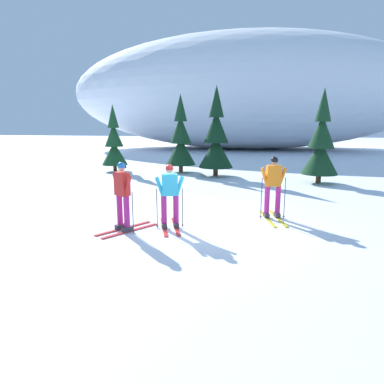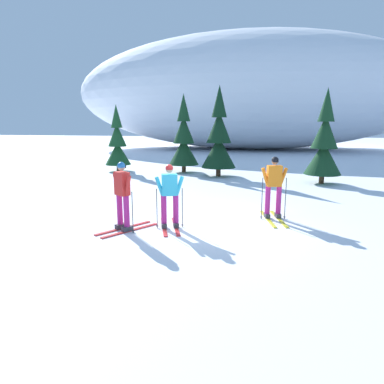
{
  "view_description": "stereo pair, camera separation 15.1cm",
  "coord_description": "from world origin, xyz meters",
  "px_view_note": "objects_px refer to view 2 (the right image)",
  "views": [
    {
      "loc": [
        1.21,
        -8.93,
        2.82
      ],
      "look_at": [
        -0.3,
        0.11,
        0.95
      ],
      "focal_mm": 32.1,
      "sensor_mm": 36.0,
      "label": 1
    },
    {
      "loc": [
        1.36,
        -8.9,
        2.82
      ],
      "look_at": [
        -0.3,
        0.11,
        0.95
      ],
      "focal_mm": 32.1,
      "sensor_mm": 36.0,
      "label": 2
    }
  ],
  "objects_px": {
    "pine_tree_far_right": "(324,144)",
    "pine_tree_center_left": "(184,140)",
    "skier_orange_jacket": "(274,187)",
    "pine_tree_center_right": "(219,139)",
    "skier_cyan_jacket": "(170,195)",
    "skier_red_jacket": "(123,195)",
    "pine_tree_far_left": "(117,144)"
  },
  "relations": [
    {
      "from": "pine_tree_far_right",
      "to": "pine_tree_center_left",
      "type": "bearing_deg",
      "value": 160.74
    },
    {
      "from": "skier_orange_jacket",
      "to": "pine_tree_center_right",
      "type": "relative_size",
      "value": 0.39
    },
    {
      "from": "skier_cyan_jacket",
      "to": "pine_tree_center_right",
      "type": "bearing_deg",
      "value": 88.15
    },
    {
      "from": "skier_orange_jacket",
      "to": "pine_tree_center_left",
      "type": "relative_size",
      "value": 0.42
    },
    {
      "from": "skier_red_jacket",
      "to": "skier_orange_jacket",
      "type": "xyz_separation_m",
      "value": [
        3.92,
        1.91,
        0.02
      ]
    },
    {
      "from": "pine_tree_center_left",
      "to": "pine_tree_center_right",
      "type": "distance_m",
      "value": 2.39
    },
    {
      "from": "skier_red_jacket",
      "to": "skier_orange_jacket",
      "type": "distance_m",
      "value": 4.36
    },
    {
      "from": "skier_red_jacket",
      "to": "pine_tree_center_left",
      "type": "relative_size",
      "value": 0.42
    },
    {
      "from": "pine_tree_center_right",
      "to": "pine_tree_far_right",
      "type": "bearing_deg",
      "value": -15.26
    },
    {
      "from": "skier_cyan_jacket",
      "to": "pine_tree_center_left",
      "type": "relative_size",
      "value": 0.4
    },
    {
      "from": "skier_red_jacket",
      "to": "pine_tree_far_right",
      "type": "xyz_separation_m",
      "value": [
        6.44,
        8.44,
        0.86
      ]
    },
    {
      "from": "pine_tree_far_left",
      "to": "pine_tree_far_right",
      "type": "xyz_separation_m",
      "value": [
        10.98,
        -2.23,
        0.22
      ]
    },
    {
      "from": "skier_cyan_jacket",
      "to": "pine_tree_center_right",
      "type": "height_order",
      "value": "pine_tree_center_right"
    },
    {
      "from": "pine_tree_far_left",
      "to": "pine_tree_far_right",
      "type": "height_order",
      "value": "pine_tree_far_right"
    },
    {
      "from": "skier_red_jacket",
      "to": "pine_tree_center_right",
      "type": "xyz_separation_m",
      "value": [
        1.45,
        9.81,
        1.0
      ]
    },
    {
      "from": "pine_tree_far_left",
      "to": "skier_orange_jacket",
      "type": "bearing_deg",
      "value": -46.02
    },
    {
      "from": "skier_orange_jacket",
      "to": "pine_tree_far_left",
      "type": "height_order",
      "value": "pine_tree_far_left"
    },
    {
      "from": "skier_cyan_jacket",
      "to": "pine_tree_far_left",
      "type": "distance_m",
      "value": 11.74
    },
    {
      "from": "skier_cyan_jacket",
      "to": "skier_red_jacket",
      "type": "xyz_separation_m",
      "value": [
        -1.15,
        -0.43,
        0.05
      ]
    },
    {
      "from": "pine_tree_far_left",
      "to": "pine_tree_center_left",
      "type": "distance_m",
      "value": 3.89
    },
    {
      "from": "pine_tree_center_left",
      "to": "pine_tree_far_right",
      "type": "distance_m",
      "value": 7.52
    },
    {
      "from": "skier_red_jacket",
      "to": "skier_cyan_jacket",
      "type": "bearing_deg",
      "value": 20.47
    },
    {
      "from": "skier_cyan_jacket",
      "to": "skier_orange_jacket",
      "type": "relative_size",
      "value": 0.94
    },
    {
      "from": "skier_orange_jacket",
      "to": "pine_tree_far_left",
      "type": "distance_m",
      "value": 12.19
    },
    {
      "from": "skier_cyan_jacket",
      "to": "pine_tree_center_left",
      "type": "bearing_deg",
      "value": 99.76
    },
    {
      "from": "skier_orange_jacket",
      "to": "pine_tree_far_right",
      "type": "relative_size",
      "value": 0.42
    },
    {
      "from": "skier_orange_jacket",
      "to": "skier_cyan_jacket",
      "type": "bearing_deg",
      "value": -151.86
    },
    {
      "from": "pine_tree_far_right",
      "to": "pine_tree_far_left",
      "type": "bearing_deg",
      "value": 168.52
    },
    {
      "from": "pine_tree_far_left",
      "to": "pine_tree_far_right",
      "type": "distance_m",
      "value": 11.21
    },
    {
      "from": "skier_red_jacket",
      "to": "pine_tree_center_left",
      "type": "xyz_separation_m",
      "value": [
        -0.66,
        10.93,
        0.88
      ]
    },
    {
      "from": "skier_red_jacket",
      "to": "pine_tree_center_left",
      "type": "height_order",
      "value": "pine_tree_center_left"
    },
    {
      "from": "pine_tree_far_left",
      "to": "skier_red_jacket",
      "type": "bearing_deg",
      "value": -66.97
    }
  ]
}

